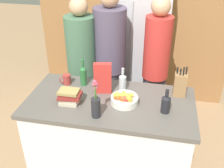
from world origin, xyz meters
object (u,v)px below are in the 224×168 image
object	(u,v)px
person_in_blue	(110,58)
person_in_red_tee	(156,64)
coffee_mug	(67,79)
person_at_sink	(82,63)
bottle_vinegar	(166,103)
bottle_wine	(83,75)
cereal_box	(103,78)
flower_vase	(96,105)
bottle_oil	(123,82)
refrigerator	(138,45)
book_stack	(70,96)
fruit_bowl	(124,99)
knife_block	(180,85)

from	to	relation	value
person_in_blue	person_in_red_tee	xyz separation A→B (m)	(0.53, -0.01, -0.02)
coffee_mug	person_at_sink	xyz separation A→B (m)	(0.03, 0.44, -0.02)
bottle_vinegar	bottle_wine	bearing A→B (deg)	159.15
cereal_box	person_in_blue	world-z (taller)	person_in_blue
cereal_box	person_in_blue	size ratio (longest dim) A/B	0.17
flower_vase	bottle_vinegar	xyz separation A→B (m)	(0.57, 0.18, -0.03)
bottle_oil	bottle_wine	size ratio (longest dim) A/B	0.84
refrigerator	bottle_wine	size ratio (longest dim) A/B	6.99
flower_vase	bottle_wine	xyz separation A→B (m)	(-0.25, 0.49, -0.00)
bottle_vinegar	cereal_box	bearing A→B (deg)	160.43
cereal_box	book_stack	size ratio (longest dim) A/B	1.44
refrigerator	bottle_wine	bearing A→B (deg)	-111.54
coffee_mug	bottle_vinegar	xyz separation A→B (m)	(0.99, -0.29, 0.04)
refrigerator	fruit_bowl	size ratio (longest dim) A/B	7.81
knife_block	book_stack	size ratio (longest dim) A/B	1.42
fruit_bowl	bottle_vinegar	distance (m)	0.37
knife_block	person_at_sink	bearing A→B (deg)	158.34
flower_vase	book_stack	xyz separation A→B (m)	(-0.28, 0.15, -0.05)
book_stack	person_in_red_tee	distance (m)	1.12
coffee_mug	person_in_blue	bearing A→B (deg)	58.20
person_in_blue	person_in_red_tee	bearing A→B (deg)	27.74
cereal_box	bottle_oil	bearing A→B (deg)	23.11
cereal_box	person_in_red_tee	world-z (taller)	person_in_red_tee
bottle_oil	bottle_vinegar	bearing A→B (deg)	-34.57
person_at_sink	cereal_box	bearing A→B (deg)	-30.11
fruit_bowl	bottle_wine	xyz separation A→B (m)	(-0.46, 0.26, 0.06)
fruit_bowl	person_in_red_tee	xyz separation A→B (m)	(0.24, 0.77, 0.01)
flower_vase	cereal_box	bearing A→B (deg)	94.69
fruit_bowl	bottle_vinegar	bearing A→B (deg)	-8.68
flower_vase	cereal_box	xyz separation A→B (m)	(-0.03, 0.39, 0.04)
person_at_sink	book_stack	bearing A→B (deg)	-56.42
person_in_blue	person_in_red_tee	distance (m)	0.53
refrigerator	fruit_bowl	world-z (taller)	refrigerator
knife_block	person_at_sink	world-z (taller)	person_at_sink
person_at_sink	bottle_wine	bearing A→B (deg)	-46.16
refrigerator	person_at_sink	world-z (taller)	refrigerator
flower_vase	knife_block	bearing A→B (deg)	34.91
fruit_bowl	coffee_mug	world-z (taller)	fruit_bowl
bottle_oil	person_in_red_tee	distance (m)	0.62
coffee_mug	bottle_wine	xyz separation A→B (m)	(0.17, 0.02, 0.06)
flower_vase	coffee_mug	distance (m)	0.64
refrigerator	bottle_vinegar	xyz separation A→B (m)	(0.39, -1.40, 0.04)
refrigerator	person_in_blue	xyz separation A→B (m)	(-0.27, -0.57, 0.03)
person_at_sink	person_in_blue	distance (m)	0.33
knife_block	flower_vase	xyz separation A→B (m)	(-0.69, -0.48, -0.00)
fruit_bowl	cereal_box	bearing A→B (deg)	146.05
refrigerator	flower_vase	size ratio (longest dim) A/B	5.59
fruit_bowl	bottle_oil	size ratio (longest dim) A/B	1.06
person_at_sink	coffee_mug	bearing A→B (deg)	-68.70
bottle_vinegar	person_in_red_tee	distance (m)	0.84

